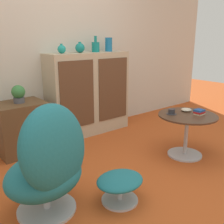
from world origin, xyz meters
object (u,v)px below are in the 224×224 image
book_stack (199,112)px  bowl (186,110)px  vase_rightmost (109,45)px  tv_console (21,128)px  egg_chair (49,162)px  sideboard (89,94)px  coffee_table (187,128)px  ottoman (120,183)px  teacup (172,112)px  potted_plant (18,94)px  vase_inner_left (80,48)px  vase_leftmost (62,49)px  vase_inner_right (96,47)px

book_stack → bowl: (0.00, 0.17, -0.01)m
vase_rightmost → bowl: vase_rightmost is taller
tv_console → egg_chair: egg_chair is taller
bowl → tv_console: bearing=141.5°
sideboard → coffee_table: size_ratio=1.82×
egg_chair → coffee_table: (1.69, -0.03, -0.09)m
ottoman → teacup: size_ratio=3.41×
vase_rightmost → potted_plant: size_ratio=0.94×
egg_chair → vase_inner_left: bearing=49.1°
vase_inner_left → book_stack: size_ratio=1.20×
vase_leftmost → ottoman: bearing=-103.7°
bowl → book_stack: bearing=-91.3°
vase_leftmost → vase_rightmost: size_ratio=0.62×
sideboard → book_stack: 1.53m
sideboard → potted_plant: 1.02m
tv_console → potted_plant: (0.01, 0.00, 0.41)m
book_stack → bowl: 0.17m
vase_leftmost → book_stack: 1.83m
tv_console → coffee_table: bearing=-42.9°
potted_plant → bowl: 1.96m
coffee_table → teacup: size_ratio=5.48×
egg_chair → teacup: egg_chair is taller
vase_inner_left → bowl: bearing=-63.4°
sideboard → vase_inner_left: bearing=178.1°
egg_chair → vase_rightmost: size_ratio=4.70×
ottoman → vase_inner_left: size_ratio=2.93×
tv_console → egg_chair: size_ratio=0.67×
teacup → bowl: 0.23m
sideboard → tv_console: (-1.01, -0.05, -0.27)m
book_stack → bowl: bearing=88.7°
vase_leftmost → teacup: vase_leftmost is taller
teacup → sideboard: bearing=103.3°
vase_inner_right → teacup: (0.15, -1.24, -0.69)m
tv_console → vase_rightmost: (1.38, 0.05, 0.93)m
teacup → bowl: (0.23, -0.04, -0.01)m
vase_rightmost → vase_inner_left: bearing=180.0°
egg_chair → bowl: size_ratio=7.59×
vase_rightmost → potted_plant: (-1.37, -0.05, -0.52)m
teacup → bowl: teacup is taller
egg_chair → book_stack: egg_chair is taller
sideboard → egg_chair: size_ratio=1.31×
ottoman → book_stack: book_stack is taller
ottoman → bowl: size_ratio=3.41×
egg_chair → vase_inner_left: 1.93m
tv_console → teacup: bearing=-42.2°
book_stack → sideboard: bearing=109.6°
vase_inner_right → teacup: vase_inner_right is taller
vase_leftmost → tv_console: bearing=-175.2°
vase_inner_left → vase_rightmost: 0.49m
ottoman → bowl: bearing=12.7°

